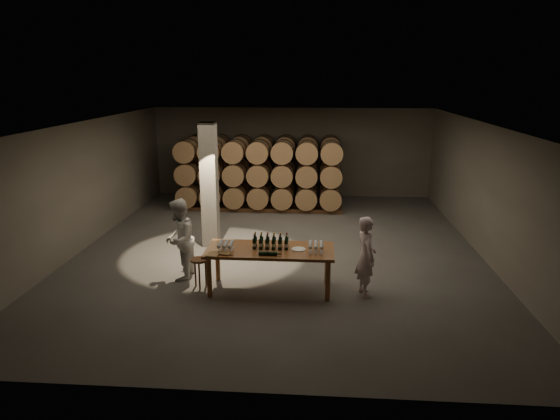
# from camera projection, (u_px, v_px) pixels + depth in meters

# --- Properties ---
(room) EXTENTS (12.00, 12.00, 12.00)m
(room) POSITION_uv_depth(u_px,v_px,m) (210.00, 186.00, 12.70)
(room) COLOR #555250
(room) RESTS_ON ground
(tasting_table) EXTENTS (2.60, 1.10, 0.90)m
(tasting_table) POSITION_uv_depth(u_px,v_px,m) (270.00, 254.00, 10.18)
(tasting_table) COLOR brown
(tasting_table) RESTS_ON ground
(barrel_stack_back) EXTENTS (5.48, 0.95, 2.31)m
(barrel_stack_back) POSITION_uv_depth(u_px,v_px,m) (263.00, 167.00, 17.56)
(barrel_stack_back) COLOR #55321D
(barrel_stack_back) RESTS_ON ground
(barrel_stack_front) EXTENTS (5.48, 0.95, 2.31)m
(barrel_stack_front) POSITION_uv_depth(u_px,v_px,m) (259.00, 174.00, 16.21)
(barrel_stack_front) COLOR #55321D
(barrel_stack_front) RESTS_ON ground
(bottle_cluster) EXTENTS (0.73, 0.23, 0.32)m
(bottle_cluster) POSITION_uv_depth(u_px,v_px,m) (271.00, 243.00, 10.16)
(bottle_cluster) COLOR black
(bottle_cluster) RESTS_ON tasting_table
(lying_bottles) EXTENTS (0.46, 0.08, 0.08)m
(lying_bottles) POSITION_uv_depth(u_px,v_px,m) (268.00, 254.00, 9.77)
(lying_bottles) COLOR black
(lying_bottles) RESTS_ON tasting_table
(glass_cluster_left) EXTENTS (0.31, 0.42, 0.17)m
(glass_cluster_left) POSITION_uv_depth(u_px,v_px,m) (226.00, 244.00, 10.05)
(glass_cluster_left) COLOR silver
(glass_cluster_left) RESTS_ON tasting_table
(glass_cluster_right) EXTENTS (0.31, 0.42, 0.18)m
(glass_cluster_right) POSITION_uv_depth(u_px,v_px,m) (316.00, 245.00, 10.00)
(glass_cluster_right) COLOR silver
(glass_cluster_right) RESTS_ON tasting_table
(plate) EXTENTS (0.28, 0.28, 0.02)m
(plate) POSITION_uv_depth(u_px,v_px,m) (298.00, 249.00, 10.11)
(plate) COLOR white
(plate) RESTS_ON tasting_table
(notebook_near) EXTENTS (0.26, 0.23, 0.03)m
(notebook_near) POSITION_uv_depth(u_px,v_px,m) (225.00, 253.00, 9.85)
(notebook_near) COLOR olive
(notebook_near) RESTS_ON tasting_table
(notebook_corner) EXTENTS (0.27, 0.32, 0.03)m
(notebook_corner) POSITION_uv_depth(u_px,v_px,m) (213.00, 254.00, 9.81)
(notebook_corner) COLOR olive
(notebook_corner) RESTS_ON tasting_table
(pen) EXTENTS (0.14, 0.03, 0.01)m
(pen) POSITION_uv_depth(u_px,v_px,m) (230.00, 255.00, 9.78)
(pen) COLOR black
(pen) RESTS_ON tasting_table
(stool) EXTENTS (0.38, 0.38, 0.63)m
(stool) POSITION_uv_depth(u_px,v_px,m) (200.00, 264.00, 10.38)
(stool) COLOR #55321D
(stool) RESTS_ON ground
(person_man) EXTENTS (0.53, 0.68, 1.65)m
(person_man) POSITION_uv_depth(u_px,v_px,m) (366.00, 256.00, 9.95)
(person_man) COLOR silver
(person_man) RESTS_ON ground
(person_woman) EXTENTS (0.70, 0.89, 1.78)m
(person_woman) POSITION_uv_depth(u_px,v_px,m) (179.00, 239.00, 10.76)
(person_woman) COLOR silver
(person_woman) RESTS_ON ground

